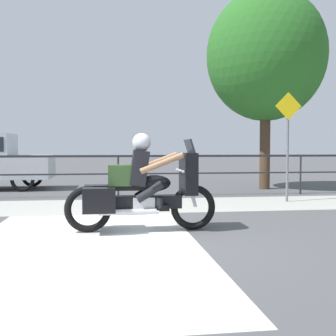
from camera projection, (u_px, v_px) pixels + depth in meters
ground_plane at (126, 239)px, 6.04m from camera, size 120.00×120.00×0.00m
sidewalk_band at (120, 206)px, 9.40m from camera, size 44.00×2.40×0.01m
crosswalk_band at (85, 243)px, 5.76m from camera, size 3.07×6.00×0.01m
fence_railing at (118, 164)px, 11.11m from camera, size 36.00×0.05×1.11m
motorcycle at (141, 188)px, 6.55m from camera, size 2.37×0.76×1.53m
street_sign at (288, 135)px, 10.05m from camera, size 0.65×0.06×2.62m
tree_behind_sign at (266, 56)px, 13.11m from camera, size 3.70×3.70×6.22m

